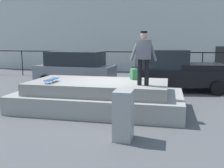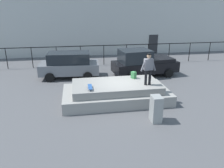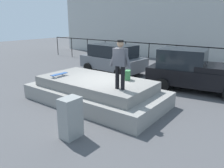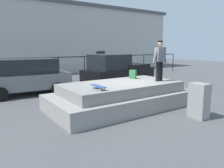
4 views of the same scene
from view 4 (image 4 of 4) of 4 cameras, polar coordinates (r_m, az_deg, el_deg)
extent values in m
plane|color=#4C4C4F|center=(9.19, 3.61, -5.50)|extent=(60.00, 60.00, 0.00)
cube|color=gray|center=(8.80, 2.46, -4.14)|extent=(5.74, 2.95, 0.60)
cube|color=gray|center=(8.70, 2.48, -0.96)|extent=(4.71, 2.42, 0.39)
cylinder|color=black|center=(9.36, 12.81, 3.33)|extent=(0.14, 0.14, 0.82)
cylinder|color=black|center=(9.19, 11.93, 3.24)|extent=(0.14, 0.14, 0.82)
cube|color=#595960|center=(9.23, 12.53, 7.63)|extent=(0.48, 0.27, 0.59)
cylinder|color=#595960|center=(9.45, 13.63, 7.33)|extent=(0.29, 0.11, 0.62)
cylinder|color=#595960|center=(9.02, 11.36, 7.31)|extent=(0.29, 0.11, 0.62)
sphere|color=tan|center=(9.22, 12.64, 10.33)|extent=(0.22, 0.22, 0.22)
cylinder|color=black|center=(9.23, 12.66, 10.95)|extent=(0.22, 0.22, 0.05)
cube|color=#264C8C|center=(7.33, -3.67, -0.57)|extent=(0.21, 0.79, 0.02)
cylinder|color=silver|center=(7.61, -3.98, -0.80)|extent=(0.03, 0.06, 0.06)
cylinder|color=silver|center=(7.51, -5.30, -0.95)|extent=(0.03, 0.06, 0.06)
cylinder|color=silver|center=(7.18, -1.95, -1.42)|extent=(0.03, 0.06, 0.06)
cylinder|color=silver|center=(7.08, -3.33, -1.59)|extent=(0.03, 0.06, 0.06)
cube|color=#33723F|center=(9.85, 5.51, 2.57)|extent=(0.31, 0.34, 0.39)
cube|color=slate|center=(11.87, -21.53, 0.77)|extent=(4.28, 2.15, 0.76)
cube|color=black|center=(11.78, -21.76, 4.37)|extent=(3.02, 1.84, 0.74)
cylinder|color=black|center=(10.87, -27.30, -2.45)|extent=(0.65, 0.26, 0.64)
cylinder|color=black|center=(13.10, -16.54, 0.16)|extent=(0.65, 0.26, 0.64)
cylinder|color=black|center=(11.29, -14.15, -1.23)|extent=(0.65, 0.26, 0.64)
cube|color=black|center=(13.74, 1.88, 2.58)|extent=(4.92, 2.54, 0.75)
cube|color=black|center=(13.10, -0.71, 5.87)|extent=(2.34, 2.04, 0.90)
cube|color=black|center=(14.35, 4.60, 4.86)|extent=(2.34, 2.10, 0.24)
cylinder|color=black|center=(13.60, -5.45, 0.86)|extent=(0.66, 0.30, 0.64)
cylinder|color=black|center=(12.10, 0.14, -0.21)|extent=(0.66, 0.30, 0.64)
cylinder|color=black|center=(15.50, 3.22, 1.98)|extent=(0.66, 0.30, 0.64)
cylinder|color=black|center=(14.20, 8.88, 1.16)|extent=(0.66, 0.30, 0.64)
cube|color=gray|center=(7.93, 21.97, -4.15)|extent=(0.45, 0.61, 1.21)
cylinder|color=black|center=(15.07, -20.93, 3.24)|extent=(0.06, 0.06, 1.74)
cylinder|color=black|center=(15.65, -13.80, 3.82)|extent=(0.06, 0.06, 1.74)
cylinder|color=black|center=(16.46, -7.26, 4.30)|extent=(0.06, 0.06, 1.74)
cylinder|color=black|center=(17.46, -1.39, 4.69)|extent=(0.06, 0.06, 1.74)
cylinder|color=black|center=(18.62, 3.79, 4.98)|extent=(0.06, 0.06, 1.74)
cylinder|color=black|center=(19.91, 8.34, 5.21)|extent=(0.06, 0.06, 1.74)
cylinder|color=black|center=(21.32, 12.32, 5.39)|extent=(0.06, 0.06, 1.74)
cylinder|color=black|center=(22.81, 15.79, 5.52)|extent=(0.06, 0.06, 1.74)
cube|color=black|center=(15.59, -13.92, 6.85)|extent=(24.00, 0.04, 0.06)
cube|color=#B2B2AD|center=(22.44, -20.66, 10.83)|extent=(29.25, 6.47, 6.14)
cube|color=#4C4C51|center=(22.77, -21.17, 18.94)|extent=(29.84, 6.79, 0.30)
cube|color=#262628|center=(21.75, -2.96, 6.02)|extent=(1.00, 0.06, 2.00)
camera|label=1|loc=(7.69, 68.82, 3.14)|focal=41.45mm
camera|label=2|loc=(5.90, 114.51, 22.36)|focal=35.65mm
camera|label=3|loc=(10.96, 55.21, 10.27)|focal=35.55mm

